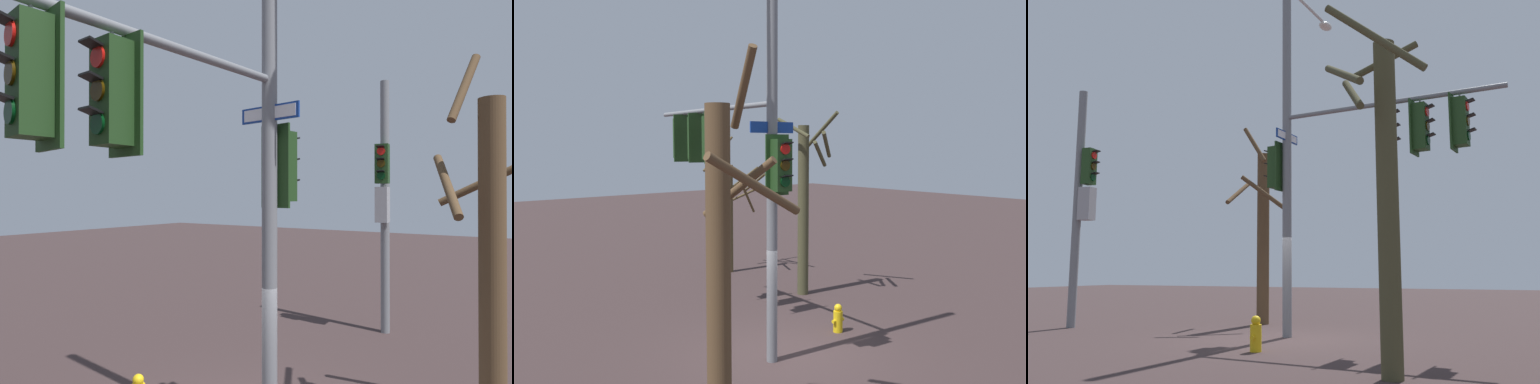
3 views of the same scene
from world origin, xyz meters
TOP-DOWN VIEW (x-y plane):
  - main_signal_pole_assembly at (0.42, -1.36)m, footprint 3.56×6.12m
  - secondary_pole_assembly at (0.09, 6.63)m, footprint 0.39×0.80m
  - bare_tree_behind_pole at (3.20, 2.05)m, footprint 1.80×1.92m

SIDE VIEW (x-z plane):
  - bare_tree_behind_pole at x=3.20m, z-range -0.24..6.05m
  - secondary_pole_assembly at x=0.09m, z-range 0.22..7.41m
  - main_signal_pole_assembly at x=0.42m, z-range 0.23..10.08m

